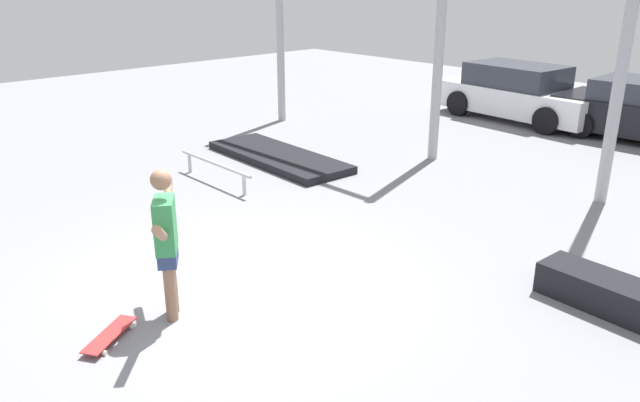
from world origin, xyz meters
name	(u,v)px	position (x,y,z in m)	size (l,w,h in m)	color
ground_plane	(235,287)	(0.00, 0.00, 0.00)	(36.00, 36.00, 0.00)	gray
skateboarder	(166,237)	(0.08, -0.92, 0.98)	(1.32, 0.96, 1.77)	#8C664C
skateboard	(110,335)	(0.06, -1.69, 0.06)	(0.59, 0.77, 0.08)	red
grind_box	(619,298)	(3.56, 2.87, 0.19)	(1.85, 0.56, 0.39)	black
manual_pad	(278,157)	(-3.92, 3.97, 0.08)	(3.50, 1.26, 0.16)	black
grind_rail	(215,167)	(-3.58, 2.17, 0.32)	(2.22, 0.10, 0.41)	#B7BABF
parked_car_white	(519,93)	(-2.52, 11.07, 0.70)	(4.47, 2.15, 1.44)	white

